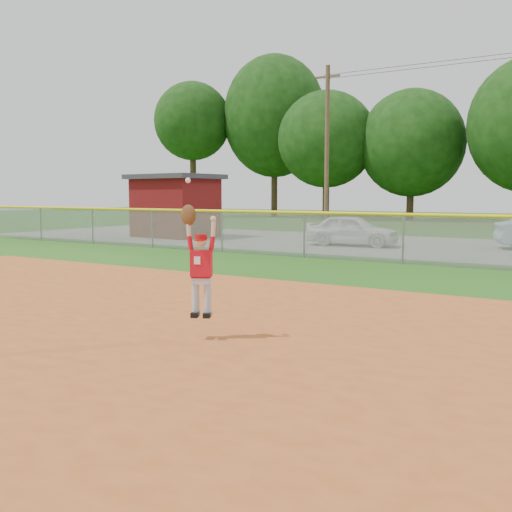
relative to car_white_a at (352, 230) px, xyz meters
The scene contains 8 objects.
ground 15.07m from the car_white_a, 76.55° to the right, with size 120.00×120.00×0.00m, color #215112.
clay_infield 18.00m from the car_white_a, 78.78° to the right, with size 24.00×16.00×0.04m, color #A54C1D.
parking_strip 3.81m from the car_white_a, 21.23° to the left, with size 44.00×10.00×0.03m, color slate.
car_white_a is the anchor object (origin of this frame).
utility_shed 9.22m from the car_white_a, behind, with size 4.35×3.53×3.04m.
outfield_fence 5.82m from the car_white_a, 52.97° to the right, with size 40.06×0.10×1.55m.
power_lines 9.52m from the car_white_a, 58.56° to the left, with size 19.40×0.24×9.00m.
ballplayer 15.60m from the car_white_a, 76.08° to the right, with size 0.52×0.31×1.99m.
Camera 1 is at (5.15, -6.96, 2.13)m, focal length 40.00 mm.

